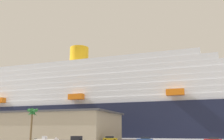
{
  "coord_description": "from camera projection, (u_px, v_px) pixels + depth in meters",
  "views": [
    {
      "loc": [
        21.96,
        -73.45,
        3.34
      ],
      "look_at": [
        -8.25,
        29.97,
        28.09
      ],
      "focal_mm": 42.42,
      "sensor_mm": 36.0,
      "label": 1
    }
  ],
  "objects": [
    {
      "name": "ground_plane",
      "position": [
        132.0,
        139.0,
        102.04
      ],
      "size": [
        600.0,
        600.0,
        0.0
      ],
      "primitive_type": "plane",
      "color": "gray"
    },
    {
      "name": "cruise_ship",
      "position": [
        129.0,
        105.0,
        142.31
      ],
      "size": [
        255.09,
        45.17,
        58.24
      ],
      "color": "#191E38",
      "rests_on": "ground_plane"
    },
    {
      "name": "terminal_building",
      "position": [
        53.0,
        126.0,
        103.37
      ],
      "size": [
        51.37,
        30.83,
        10.28
      ],
      "color": "#B7A88C",
      "rests_on": "ground_plane"
    },
    {
      "name": "palm_tree",
      "position": [
        32.0,
        115.0,
        77.39
      ],
      "size": [
        3.43,
        3.46,
        9.88
      ],
      "color": "brown",
      "rests_on": "ground_plane"
    },
    {
      "name": "parked_car_red_hatchback",
      "position": [
        213.0,
        140.0,
        73.88
      ],
      "size": [
        5.01,
        2.61,
        1.58
      ],
      "color": "red",
      "rests_on": "ground_plane"
    },
    {
      "name": "parked_car_white_van",
      "position": [
        46.0,
        137.0,
        101.99
      ],
      "size": [
        4.62,
        2.49,
        1.58
      ],
      "color": "white",
      "rests_on": "ground_plane"
    },
    {
      "name": "parked_car_yellow_taxi",
      "position": [
        110.0,
        139.0,
        85.52
      ],
      "size": [
        4.84,
        2.68,
        1.58
      ],
      "color": "yellow",
      "rests_on": "ground_plane"
    },
    {
      "name": "parked_car_blue_suv",
      "position": [
        145.0,
        139.0,
        77.07
      ],
      "size": [
        4.67,
        2.15,
        1.58
      ],
      "color": "#264C99",
      "rests_on": "ground_plane"
    }
  ]
}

